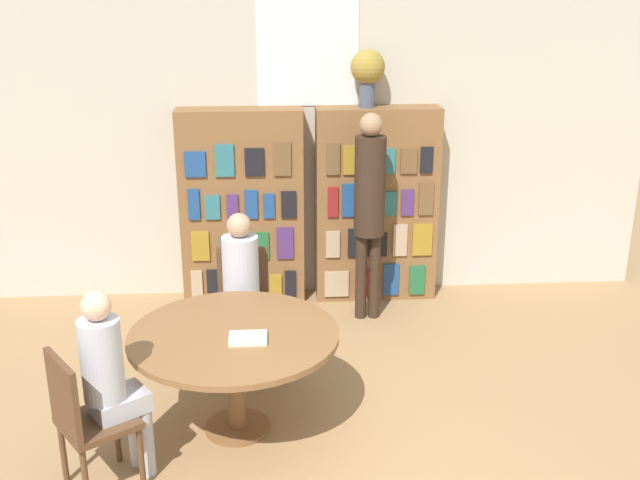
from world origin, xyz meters
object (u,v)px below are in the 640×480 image
(bookshelf_right, at_px, (376,205))
(reading_table, at_px, (234,346))
(bookshelf_left, at_px, (242,208))
(seated_reader_right, at_px, (111,376))
(chair_near_camera, at_px, (84,416))
(seated_reader_left, at_px, (241,283))
(chair_left_side, at_px, (243,300))
(librarian_standing, at_px, (370,198))
(flower_vase, at_px, (368,71))

(bookshelf_right, bearing_deg, reading_table, -119.05)
(bookshelf_left, relative_size, seated_reader_right, 1.45)
(chair_near_camera, distance_m, seated_reader_left, 1.68)
(bookshelf_left, distance_m, bookshelf_right, 1.24)
(reading_table, distance_m, seated_reader_right, 0.84)
(chair_left_side, bearing_deg, seated_reader_right, 65.90)
(reading_table, relative_size, chair_left_side, 1.52)
(reading_table, height_order, seated_reader_right, seated_reader_right)
(seated_reader_left, height_order, librarian_standing, librarian_standing)
(bookshelf_left, distance_m, reading_table, 2.24)
(bookshelf_right, relative_size, chair_near_camera, 2.00)
(bookshelf_right, bearing_deg, bookshelf_left, 179.98)
(reading_table, bearing_deg, bookshelf_left, 90.14)
(seated_reader_left, bearing_deg, bookshelf_right, -130.09)
(bookshelf_right, height_order, librarian_standing, librarian_standing)
(seated_reader_left, bearing_deg, chair_left_side, -90.00)
(chair_near_camera, height_order, seated_reader_left, seated_reader_left)
(chair_near_camera, height_order, librarian_standing, librarian_standing)
(bookshelf_right, height_order, seated_reader_left, bookshelf_right)
(seated_reader_left, bearing_deg, reading_table, 90.00)
(chair_left_side, bearing_deg, bookshelf_right, -133.95)
(reading_table, relative_size, librarian_standing, 0.74)
(reading_table, bearing_deg, chair_near_camera, -145.30)
(bookshelf_left, height_order, bookshelf_right, same)
(flower_vase, height_order, chair_near_camera, flower_vase)
(bookshelf_right, xyz_separation_m, flower_vase, (-0.11, 0.00, 1.22))
(flower_vase, xyz_separation_m, reading_table, (-1.13, -2.23, -1.50))
(librarian_standing, bearing_deg, seated_reader_left, -140.95)
(librarian_standing, bearing_deg, chair_near_camera, -130.14)
(seated_reader_left, relative_size, seated_reader_right, 1.01)
(flower_vase, xyz_separation_m, chair_near_camera, (-1.97, -2.81, -1.62))
(bookshelf_left, relative_size, flower_vase, 3.58)
(bookshelf_right, xyz_separation_m, reading_table, (-1.23, -2.22, -0.28))
(bookshelf_right, distance_m, chair_near_camera, 3.51)
(librarian_standing, bearing_deg, seated_reader_right, -129.16)
(bookshelf_right, height_order, chair_near_camera, bookshelf_right)
(chair_near_camera, distance_m, chair_left_side, 1.82)
(flower_vase, height_order, chair_left_side, flower_vase)
(bookshelf_left, distance_m, flower_vase, 1.67)
(flower_vase, relative_size, chair_left_side, 0.56)
(bookshelf_left, height_order, seated_reader_left, bookshelf_left)
(bookshelf_left, height_order, librarian_standing, librarian_standing)
(reading_table, relative_size, seated_reader_left, 1.09)
(chair_left_side, relative_size, seated_reader_right, 0.72)
(seated_reader_right, bearing_deg, reading_table, 90.00)
(chair_near_camera, bearing_deg, chair_left_side, 117.00)
(bookshelf_left, relative_size, seated_reader_left, 1.44)
(chair_near_camera, relative_size, seated_reader_left, 0.72)
(reading_table, xyz_separation_m, seated_reader_left, (0.02, 0.84, 0.10))
(bookshelf_left, distance_m, chair_near_camera, 2.95)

